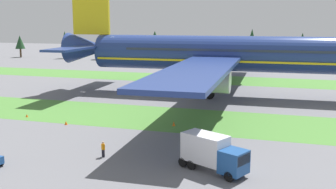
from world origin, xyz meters
TOP-DOWN VIEW (x-y plane):
  - grass_strip_near at (0.00, 35.67)m, footprint 320.00×14.74m
  - grass_strip_far at (0.00, 77.14)m, footprint 320.00×14.74m
  - airliner at (9.44, 56.35)m, footprint 66.71×81.86m
  - catering_truck at (14.39, 16.23)m, footprint 7.25×5.15m
  - ground_crew_marshaller at (2.35, 17.00)m, footprint 0.52×0.36m
  - taxiway_marker_0 at (-8.64, 27.90)m, footprint 0.44×0.44m
  - taxiway_marker_2 at (6.10, 31.66)m, footprint 0.44×0.44m
  - taxiway_marker_3 at (-16.76, 30.27)m, footprint 0.44×0.44m
  - distant_tree_line at (5.87, 114.79)m, footprint 202.39×10.94m

SIDE VIEW (x-z plane):
  - grass_strip_near at x=0.00m, z-range 0.00..0.01m
  - grass_strip_far at x=0.00m, z-range 0.00..0.01m
  - taxiway_marker_3 at x=-16.76m, z-range 0.00..0.45m
  - taxiway_marker_0 at x=-8.64m, z-range 0.00..0.57m
  - taxiway_marker_2 at x=6.10m, z-range 0.00..0.64m
  - ground_crew_marshaller at x=2.35m, z-range 0.08..1.82m
  - catering_truck at x=14.39m, z-range 0.16..3.74m
  - distant_tree_line at x=5.87m, z-range 0.74..12.47m
  - airliner at x=9.44m, z-range -3.26..19.75m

